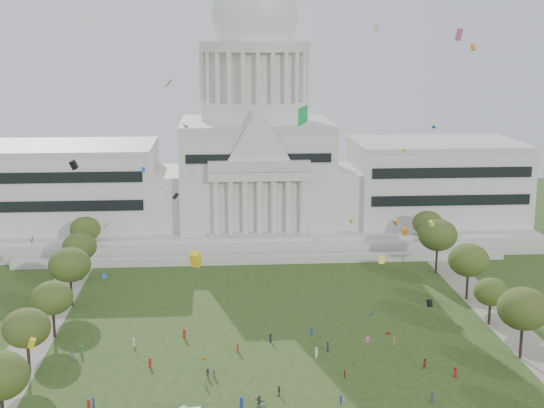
# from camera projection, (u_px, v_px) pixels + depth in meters

# --- Properties ---
(capitol) EXTENTS (160.00, 64.50, 91.30)m
(capitol) POSITION_uv_depth(u_px,v_px,m) (256.00, 161.00, 226.21)
(capitol) COLOR beige
(capitol) RESTS_ON ground
(path_left) EXTENTS (8.00, 160.00, 0.04)m
(path_left) POSITION_uv_depth(u_px,v_px,m) (30.00, 345.00, 146.09)
(path_left) COLOR gray
(path_left) RESTS_ON ground
(path_right) EXTENTS (8.00, 160.00, 0.04)m
(path_right) POSITION_uv_depth(u_px,v_px,m) (514.00, 332.00, 152.84)
(path_right) COLOR gray
(path_right) RESTS_ON ground
(row_tree_l_1) EXTENTS (8.86, 8.86, 12.59)m
(row_tree_l_1) POSITION_uv_depth(u_px,v_px,m) (0.00, 376.00, 112.34)
(row_tree_l_1) COLOR black
(row_tree_l_1) RESTS_ON ground
(row_tree_l_2) EXTENTS (8.42, 8.42, 11.97)m
(row_tree_l_2) POSITION_uv_depth(u_px,v_px,m) (26.00, 328.00, 132.12)
(row_tree_l_2) COLOR black
(row_tree_l_2) RESTS_ON ground
(row_tree_r_2) EXTENTS (9.55, 9.55, 13.58)m
(row_tree_r_2) POSITION_uv_depth(u_px,v_px,m) (524.00, 309.00, 138.27)
(row_tree_r_2) COLOR black
(row_tree_r_2) RESTS_ON ground
(row_tree_l_3) EXTENTS (8.12, 8.12, 11.55)m
(row_tree_l_3) POSITION_uv_depth(u_px,v_px,m) (52.00, 298.00, 148.44)
(row_tree_l_3) COLOR black
(row_tree_l_3) RESTS_ON ground
(row_tree_r_3) EXTENTS (7.01, 7.01, 9.98)m
(row_tree_r_3) POSITION_uv_depth(u_px,v_px,m) (491.00, 292.00, 155.46)
(row_tree_r_3) COLOR black
(row_tree_r_3) RESTS_ON ground
(row_tree_l_4) EXTENTS (9.29, 9.29, 13.21)m
(row_tree_l_4) POSITION_uv_depth(u_px,v_px,m) (70.00, 265.00, 166.23)
(row_tree_l_4) COLOR black
(row_tree_l_4) RESTS_ON ground
(row_tree_r_4) EXTENTS (9.19, 9.19, 13.06)m
(row_tree_r_4) POSITION_uv_depth(u_px,v_px,m) (469.00, 260.00, 170.17)
(row_tree_r_4) COLOR black
(row_tree_r_4) RESTS_ON ground
(row_tree_l_5) EXTENTS (8.33, 8.33, 11.85)m
(row_tree_l_5) POSITION_uv_depth(u_px,v_px,m) (80.00, 247.00, 184.47)
(row_tree_l_5) COLOR black
(row_tree_l_5) RESTS_ON ground
(row_tree_r_5) EXTENTS (9.82, 9.82, 13.96)m
(row_tree_r_5) POSITION_uv_depth(u_px,v_px,m) (438.00, 235.00, 189.59)
(row_tree_r_5) COLOR black
(row_tree_r_5) RESTS_ON ground
(row_tree_l_6) EXTENTS (8.19, 8.19, 11.64)m
(row_tree_l_6) POSITION_uv_depth(u_px,v_px,m) (85.00, 229.00, 202.06)
(row_tree_l_6) COLOR black
(row_tree_l_6) RESTS_ON ground
(row_tree_r_6) EXTENTS (8.42, 8.42, 11.97)m
(row_tree_r_6) POSITION_uv_depth(u_px,v_px,m) (428.00, 223.00, 207.55)
(row_tree_r_6) COLOR black
(row_tree_r_6) RESTS_ON ground
(person_0) EXTENTS (0.98, 1.08, 1.85)m
(person_0) POSITION_uv_depth(u_px,v_px,m) (455.00, 372.00, 132.33)
(person_0) COLOR #B21E1E
(person_0) RESTS_ON ground
(person_2) EXTENTS (1.06, 0.86, 1.89)m
(person_2) POSITION_uv_depth(u_px,v_px,m) (425.00, 364.00, 135.68)
(person_2) COLOR #B21E1E
(person_2) RESTS_ON ground
(person_3) EXTENTS (0.77, 1.19, 1.70)m
(person_3) POSITION_uv_depth(u_px,v_px,m) (340.00, 400.00, 121.99)
(person_3) COLOR navy
(person_3) RESTS_ON ground
(person_4) EXTENTS (0.68, 1.08, 1.73)m
(person_4) POSITION_uv_depth(u_px,v_px,m) (279.00, 391.00, 125.27)
(person_4) COLOR #26262B
(person_4) RESTS_ON ground
(person_5) EXTENTS (1.92, 1.58, 1.96)m
(person_5) POSITION_uv_depth(u_px,v_px,m) (259.00, 401.00, 121.41)
(person_5) COLOR #4C4C51
(person_5) RESTS_ON ground
(person_8) EXTENTS (1.01, 0.96, 1.79)m
(person_8) POSITION_uv_depth(u_px,v_px,m) (208.00, 373.00, 132.03)
(person_8) COLOR #4C4C51
(person_8) RESTS_ON ground
(person_10) EXTENTS (0.49, 0.87, 1.47)m
(person_10) POSITION_uv_depth(u_px,v_px,m) (345.00, 374.00, 131.99)
(person_10) COLOR #B21E1E
(person_10) RESTS_ON ground
(distant_crowd) EXTENTS (61.97, 39.29, 1.93)m
(distant_crowd) POSITION_uv_depth(u_px,v_px,m) (210.00, 372.00, 132.37)
(distant_crowd) COLOR olive
(distant_crowd) RESTS_ON ground
(kite_swarm) EXTENTS (96.14, 96.65, 56.78)m
(kite_swarm) POSITION_uv_depth(u_px,v_px,m) (278.00, 233.00, 117.29)
(kite_swarm) COLOR yellow
(kite_swarm) RESTS_ON ground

